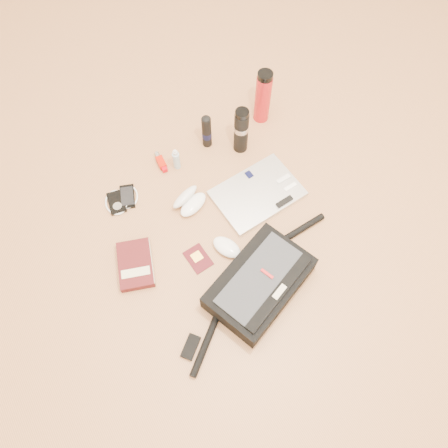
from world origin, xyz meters
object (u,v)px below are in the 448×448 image
object	(u,v)px
laptop	(258,193)
book	(136,265)
thermos_black	(241,130)
thermos_red	(263,97)
messenger_bag	(259,284)

from	to	relation	value
laptop	book	world-z (taller)	book
thermos_black	thermos_red	xyz separation A→B (m)	(0.18, 0.10, 0.01)
messenger_bag	thermos_red	xyz separation A→B (m)	(0.47, 0.71, 0.08)
laptop	thermos_red	size ratio (longest dim) A/B	1.35
thermos_black	thermos_red	distance (m)	0.20
messenger_bag	thermos_red	distance (m)	0.85
thermos_black	thermos_red	world-z (taller)	thermos_red
messenger_bag	thermos_black	distance (m)	0.68
thermos_black	book	bearing A→B (deg)	-156.97
thermos_black	laptop	bearing A→B (deg)	-105.24
laptop	thermos_red	xyz separation A→B (m)	(0.25, 0.35, 0.12)
thermos_black	thermos_red	size ratio (longest dim) A/B	0.88
book	messenger_bag	bearing A→B (deg)	-21.77
thermos_red	thermos_black	bearing A→B (deg)	-150.35
book	laptop	bearing A→B (deg)	22.54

